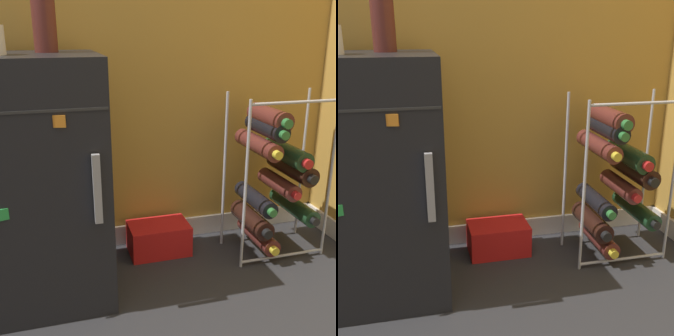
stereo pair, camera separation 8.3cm
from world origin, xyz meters
TOP-DOWN VIEW (x-y plane):
  - ground_plane at (0.00, 0.00)m, footprint 14.00×14.00m
  - mini_fridge at (-0.53, 0.37)m, footprint 0.48×0.48m
  - wine_rack at (0.42, 0.40)m, footprint 0.40×0.33m
  - soda_box at (-0.05, 0.52)m, footprint 0.26×0.17m
  - fridge_top_bottle at (-0.46, 0.43)m, footprint 0.08×0.08m

SIDE VIEW (x-z plane):
  - ground_plane at x=0.00m, z-range 0.00..0.00m
  - soda_box at x=-0.05m, z-range 0.00..0.14m
  - wine_rack at x=0.42m, z-range 0.00..0.70m
  - mini_fridge at x=-0.53m, z-range 0.00..0.87m
  - fridge_top_bottle at x=-0.46m, z-range 0.86..1.08m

